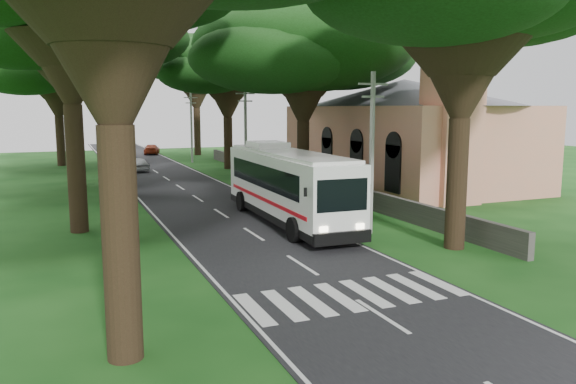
{
  "coord_description": "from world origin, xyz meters",
  "views": [
    {
      "loc": [
        -8.79,
        -17.95,
        6.27
      ],
      "look_at": [
        1.47,
        7.04,
        2.2
      ],
      "focal_mm": 35.0,
      "sensor_mm": 36.0,
      "label": 1
    }
  ],
  "objects_px": {
    "distant_car_a": "(137,164)",
    "distant_car_c": "(152,149)",
    "church": "(405,124)",
    "pole_near": "(372,151)",
    "pole_far": "(191,126)",
    "distant_car_b": "(122,154)",
    "pedestrian": "(133,225)",
    "coach_bus": "(287,184)",
    "pole_mid": "(246,133)"
  },
  "relations": [
    {
      "from": "pole_far",
      "to": "distant_car_a",
      "type": "xyz_separation_m",
      "value": [
        -7.19,
        -7.19,
        -3.45
      ]
    },
    {
      "from": "distant_car_c",
      "to": "distant_car_b",
      "type": "bearing_deg",
      "value": 70.26
    },
    {
      "from": "pole_mid",
      "to": "church",
      "type": "bearing_deg",
      "value": -19.81
    },
    {
      "from": "pedestrian",
      "to": "pole_near",
      "type": "bearing_deg",
      "value": -93.91
    },
    {
      "from": "distant_car_b",
      "to": "distant_car_c",
      "type": "bearing_deg",
      "value": 38.33
    },
    {
      "from": "pole_far",
      "to": "distant_car_b",
      "type": "height_order",
      "value": "pole_far"
    },
    {
      "from": "church",
      "to": "pedestrian",
      "type": "distance_m",
      "value": 27.06
    },
    {
      "from": "distant_car_a",
      "to": "distant_car_c",
      "type": "xyz_separation_m",
      "value": [
        4.66,
        20.54,
        -0.04
      ]
    },
    {
      "from": "pole_far",
      "to": "coach_bus",
      "type": "relative_size",
      "value": 0.6
    },
    {
      "from": "distant_car_a",
      "to": "coach_bus",
      "type": "bearing_deg",
      "value": 88.01
    },
    {
      "from": "pole_far",
      "to": "pedestrian",
      "type": "relative_size",
      "value": 5.25
    },
    {
      "from": "distant_car_b",
      "to": "pedestrian",
      "type": "relative_size",
      "value": 2.88
    },
    {
      "from": "church",
      "to": "coach_bus",
      "type": "relative_size",
      "value": 1.79
    },
    {
      "from": "pole_mid",
      "to": "distant_car_c",
      "type": "distance_m",
      "value": 33.62
    },
    {
      "from": "distant_car_c",
      "to": "pole_far",
      "type": "bearing_deg",
      "value": 114.3
    },
    {
      "from": "coach_bus",
      "to": "pedestrian",
      "type": "bearing_deg",
      "value": -170.58
    },
    {
      "from": "pole_far",
      "to": "coach_bus",
      "type": "bearing_deg",
      "value": -94.46
    },
    {
      "from": "church",
      "to": "pole_near",
      "type": "xyz_separation_m",
      "value": [
        -12.36,
        -15.55,
        -0.73
      ]
    },
    {
      "from": "church",
      "to": "distant_car_a",
      "type": "height_order",
      "value": "church"
    },
    {
      "from": "church",
      "to": "pole_near",
      "type": "bearing_deg",
      "value": -128.5
    },
    {
      "from": "pole_far",
      "to": "distant_car_b",
      "type": "bearing_deg",
      "value": 137.97
    },
    {
      "from": "pole_far",
      "to": "pedestrian",
      "type": "distance_m",
      "value": 38.87
    },
    {
      "from": "pole_far",
      "to": "distant_car_c",
      "type": "xyz_separation_m",
      "value": [
        -2.54,
        13.35,
        -3.49
      ]
    },
    {
      "from": "pole_near",
      "to": "distant_car_b",
      "type": "xyz_separation_m",
      "value": [
        -7.1,
        46.4,
        -3.43
      ]
    },
    {
      "from": "distant_car_c",
      "to": "pedestrian",
      "type": "bearing_deg",
      "value": 93.76
    },
    {
      "from": "church",
      "to": "distant_car_c",
      "type": "bearing_deg",
      "value": 111.51
    },
    {
      "from": "pole_near",
      "to": "pedestrian",
      "type": "xyz_separation_m",
      "value": [
        -11.23,
        2.94,
        -3.42
      ]
    },
    {
      "from": "pole_near",
      "to": "pole_mid",
      "type": "relative_size",
      "value": 1.0
    },
    {
      "from": "church",
      "to": "distant_car_a",
      "type": "relative_size",
      "value": 5.88
    },
    {
      "from": "distant_car_b",
      "to": "distant_car_c",
      "type": "distance_m",
      "value": 8.31
    },
    {
      "from": "pole_far",
      "to": "distant_car_a",
      "type": "distance_m",
      "value": 10.74
    },
    {
      "from": "pole_near",
      "to": "church",
      "type": "bearing_deg",
      "value": 51.5
    },
    {
      "from": "coach_bus",
      "to": "distant_car_a",
      "type": "distance_m",
      "value": 29.03
    },
    {
      "from": "church",
      "to": "distant_car_c",
      "type": "xyz_separation_m",
      "value": [
        -14.9,
        37.8,
        -4.22
      ]
    },
    {
      "from": "distant_car_a",
      "to": "pedestrian",
      "type": "relative_size",
      "value": 2.68
    },
    {
      "from": "pole_far",
      "to": "distant_car_a",
      "type": "relative_size",
      "value": 1.96
    },
    {
      "from": "pole_mid",
      "to": "pedestrian",
      "type": "height_order",
      "value": "pole_mid"
    },
    {
      "from": "pedestrian",
      "to": "coach_bus",
      "type": "bearing_deg",
      "value": -71.07
    },
    {
      "from": "pedestrian",
      "to": "pole_far",
      "type": "bearing_deg",
      "value": -6.06
    },
    {
      "from": "distant_car_a",
      "to": "distant_car_c",
      "type": "relative_size",
      "value": 0.9
    },
    {
      "from": "distant_car_b",
      "to": "pedestrian",
      "type": "height_order",
      "value": "pedestrian"
    },
    {
      "from": "coach_bus",
      "to": "distant_car_a",
      "type": "height_order",
      "value": "coach_bus"
    },
    {
      "from": "pole_mid",
      "to": "distant_car_b",
      "type": "height_order",
      "value": "pole_mid"
    },
    {
      "from": "pole_far",
      "to": "distant_car_c",
      "type": "height_order",
      "value": "pole_far"
    },
    {
      "from": "pole_mid",
      "to": "coach_bus",
      "type": "relative_size",
      "value": 0.6
    },
    {
      "from": "coach_bus",
      "to": "pole_mid",
      "type": "bearing_deg",
      "value": 81.26
    },
    {
      "from": "pole_far",
      "to": "pedestrian",
      "type": "bearing_deg",
      "value": -106.85
    },
    {
      "from": "distant_car_b",
      "to": "pole_far",
      "type": "bearing_deg",
      "value": -60.42
    },
    {
      "from": "pole_near",
      "to": "pole_far",
      "type": "bearing_deg",
      "value": 90.0
    },
    {
      "from": "church",
      "to": "distant_car_b",
      "type": "bearing_deg",
      "value": 122.24
    }
  ]
}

